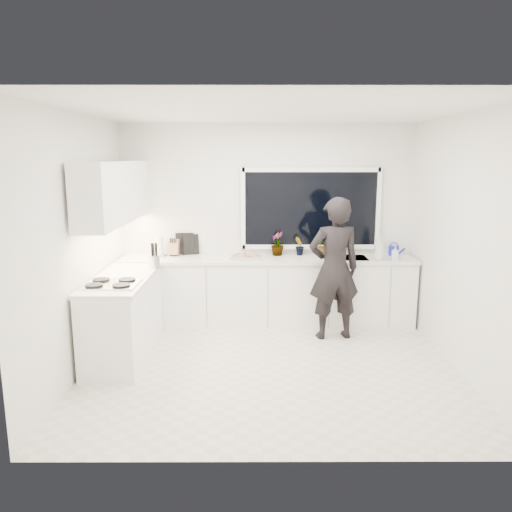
{
  "coord_description": "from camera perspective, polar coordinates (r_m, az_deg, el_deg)",
  "views": [
    {
      "loc": [
        -0.17,
        -5.12,
        2.24
      ],
      "look_at": [
        -0.15,
        0.4,
        1.15
      ],
      "focal_mm": 35.0,
      "sensor_mm": 36.0,
      "label": 1
    }
  ],
  "objects": [
    {
      "name": "countertop_left",
      "position": [
        5.82,
        -15.1,
        -2.52
      ],
      "size": [
        0.62,
        1.6,
        0.04
      ],
      "primitive_type": "cube",
      "color": "silver",
      "rests_on": "base_cabinets_left"
    },
    {
      "name": "picture_frame_large",
      "position": [
        6.96,
        -7.45,
        1.33
      ],
      "size": [
        0.21,
        0.09,
        0.28
      ],
      "primitive_type": "cube",
      "rotation": [
        0.0,
        0.0,
        0.34
      ],
      "color": "black",
      "rests_on": "countertop_back"
    },
    {
      "name": "wall_right",
      "position": [
        5.63,
        22.62,
        1.22
      ],
      "size": [
        0.02,
        3.5,
        2.7
      ],
      "primitive_type": "cube",
      "color": "white",
      "rests_on": "ground"
    },
    {
      "name": "person",
      "position": [
        6.24,
        8.92,
        -1.45
      ],
      "size": [
        0.71,
        0.53,
        1.78
      ],
      "primitive_type": "imported",
      "rotation": [
        0.0,
        0.0,
        3.31
      ],
      "color": "black",
      "rests_on": "floor"
    },
    {
      "name": "window",
      "position": [
        6.92,
        6.26,
        5.39
      ],
      "size": [
        1.8,
        0.02,
        1.0
      ],
      "primitive_type": "cube",
      "color": "black",
      "rests_on": "wall_back"
    },
    {
      "name": "stovetop",
      "position": [
        5.49,
        -16.24,
        -3.02
      ],
      "size": [
        0.56,
        0.48,
        0.03
      ],
      "primitive_type": "cube",
      "color": "black",
      "rests_on": "countertop_left"
    },
    {
      "name": "wall_left",
      "position": [
        5.51,
        -19.67,
        1.22
      ],
      "size": [
        0.02,
        3.5,
        2.7
      ],
      "primitive_type": "cube",
      "color": "white",
      "rests_on": "ground"
    },
    {
      "name": "wall_back",
      "position": [
        6.94,
        1.25,
        3.8
      ],
      "size": [
        4.0,
        0.02,
        2.7
      ],
      "primitive_type": "cube",
      "color": "white",
      "rests_on": "ground"
    },
    {
      "name": "herb_plants",
      "position": [
        6.87,
        6.11,
        1.32
      ],
      "size": [
        1.07,
        0.33,
        0.34
      ],
      "color": "#26662D",
      "rests_on": "countertop_back"
    },
    {
      "name": "picture_frame_small",
      "position": [
        6.97,
        -8.16,
        1.41
      ],
      "size": [
        0.25,
        0.04,
        0.3
      ],
      "primitive_type": "cube",
      "rotation": [
        0.0,
        0.0,
        0.06
      ],
      "color": "black",
      "rests_on": "countertop_back"
    },
    {
      "name": "base_cabinets_back",
      "position": [
        6.81,
        1.28,
        -4.15
      ],
      "size": [
        3.92,
        0.58,
        0.88
      ],
      "primitive_type": "cube",
      "color": "white",
      "rests_on": "floor"
    },
    {
      "name": "pizza_tray",
      "position": [
        6.67,
        -1.19,
        -0.11
      ],
      "size": [
        0.41,
        0.31,
        0.03
      ],
      "primitive_type": "cube",
      "rotation": [
        0.0,
        0.0,
        0.01
      ],
      "color": "#B9B9BE",
      "rests_on": "countertop_back"
    },
    {
      "name": "faucet",
      "position": [
        6.98,
        9.91,
        1.03
      ],
      "size": [
        0.03,
        0.03,
        0.22
      ],
      "primitive_type": "cylinder",
      "color": "silver",
      "rests_on": "countertop_back"
    },
    {
      "name": "knife_block",
      "position": [
        6.9,
        -9.37,
        0.93
      ],
      "size": [
        0.14,
        0.11,
        0.22
      ],
      "primitive_type": "cube",
      "rotation": [
        0.0,
        0.0,
        -0.08
      ],
      "color": "#9A7348",
      "rests_on": "countertop_back"
    },
    {
      "name": "watering_can",
      "position": [
        7.1,
        15.45,
        0.6
      ],
      "size": [
        0.18,
        0.18,
        0.13
      ],
      "primitive_type": "cylinder",
      "rotation": [
        0.0,
        0.0,
        -0.34
      ],
      "color": "#131DB4",
      "rests_on": "countertop_back"
    },
    {
      "name": "upper_cabinets",
      "position": [
        6.05,
        -15.82,
        7.06
      ],
      "size": [
        0.34,
        2.1,
        0.7
      ],
      "primitive_type": "cube",
      "color": "white",
      "rests_on": "wall_left"
    },
    {
      "name": "base_cabinets_left",
      "position": [
        5.95,
        -14.87,
        -6.83
      ],
      "size": [
        0.58,
        1.6,
        0.88
      ],
      "primitive_type": "cube",
      "color": "white",
      "rests_on": "floor"
    },
    {
      "name": "pizza",
      "position": [
        6.66,
        -1.2,
        0.03
      ],
      "size": [
        0.37,
        0.27,
        0.01
      ],
      "primitive_type": "cube",
      "rotation": [
        0.0,
        0.0,
        0.01
      ],
      "color": "red",
      "rests_on": "pizza_tray"
    },
    {
      "name": "soap_bottles",
      "position": [
        6.74,
        14.29,
        0.81
      ],
      "size": [
        0.33,
        0.13,
        0.32
      ],
      "color": "#D8BF66",
      "rests_on": "countertop_back"
    },
    {
      "name": "sink",
      "position": [
        6.82,
        10.15,
        -0.59
      ],
      "size": [
        0.58,
        0.42,
        0.14
      ],
      "primitive_type": "cube",
      "color": "silver",
      "rests_on": "countertop_back"
    },
    {
      "name": "utensil_crock",
      "position": [
        6.16,
        -11.51,
        -0.65
      ],
      "size": [
        0.16,
        0.16,
        0.16
      ],
      "primitive_type": "cylinder",
      "rotation": [
        0.0,
        0.0,
        0.31
      ],
      "color": "silver",
      "rests_on": "countertop_left"
    },
    {
      "name": "floor",
      "position": [
        5.59,
        1.63,
        -12.55
      ],
      "size": [
        4.0,
        3.5,
        0.02
      ],
      "primitive_type": "cube",
      "color": "beige",
      "rests_on": "ground"
    },
    {
      "name": "paper_towel_roll",
      "position": [
        6.89,
        -10.99,
        1.03
      ],
      "size": [
        0.11,
        0.11,
        0.26
      ],
      "primitive_type": "cylinder",
      "rotation": [
        0.0,
        0.0,
        -0.03
      ],
      "color": "silver",
      "rests_on": "countertop_back"
    },
    {
      "name": "ceiling",
      "position": [
        5.14,
        1.81,
        16.42
      ],
      "size": [
        4.0,
        3.5,
        0.02
      ],
      "primitive_type": "cube",
      "color": "white",
      "rests_on": "wall_back"
    },
    {
      "name": "countertop_back",
      "position": [
        6.69,
        1.3,
        -0.37
      ],
      "size": [
        3.94,
        0.62,
        0.04
      ],
      "primitive_type": "cube",
      "color": "silver",
      "rests_on": "base_cabinets_back"
    }
  ]
}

